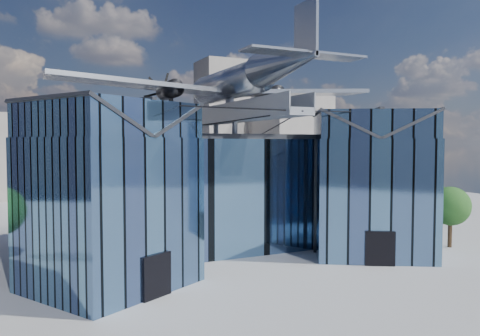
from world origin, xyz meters
name	(u,v)px	position (x,y,z in m)	size (l,w,h in m)	color
ground_plane	(251,264)	(0.00, 0.00, 0.00)	(120.00, 120.00, 0.00)	gray
museum	(221,185)	(0.00, 5.82, 5.54)	(32.88, 24.50, 17.60)	#476790
bg_towers	(129,138)	(1.45, 50.49, 10.01)	(77.00, 24.50, 26.00)	gray
tree_plaza_e	(451,206)	(18.47, -2.16, 3.63)	(4.54, 4.54, 5.36)	black
tree_side_e	(427,191)	(24.87, 6.45, 3.85)	(4.01, 4.01, 5.69)	black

